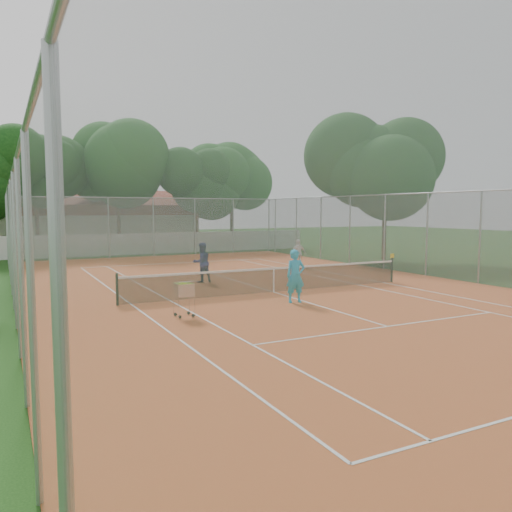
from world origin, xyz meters
name	(u,v)px	position (x,y,z in m)	size (l,w,h in m)	color
ground	(274,293)	(0.00, 0.00, 0.00)	(120.00, 120.00, 0.00)	#14350E
court_pad	(274,292)	(0.00, 0.00, 0.01)	(18.00, 34.00, 0.02)	#C15525
court_lines	(274,292)	(0.00, 0.00, 0.02)	(10.98, 23.78, 0.01)	white
tennis_net	(274,280)	(0.00, 0.00, 0.51)	(11.88, 0.10, 0.98)	black
perimeter_fence	(274,241)	(0.00, 0.00, 2.00)	(18.00, 34.00, 4.00)	slate
boundary_wall	(146,244)	(0.00, 19.00, 0.75)	(26.00, 0.30, 1.50)	white
clubhouse	(94,221)	(-2.00, 29.00, 2.20)	(16.40, 9.00, 4.40)	beige
tropical_trees	(135,186)	(0.00, 22.00, 5.00)	(29.00, 19.00, 10.00)	black
player_near	(295,276)	(-0.37, -2.20, 0.93)	(0.66, 0.44, 1.82)	#189BD0
player_far_left	(202,262)	(-1.51, 3.78, 0.89)	(0.85, 0.66, 1.74)	#1E194D
player_far_right	(298,253)	(5.37, 6.84, 0.79)	(0.91, 0.38, 1.55)	silver
ball_hopper	(184,298)	(-4.53, -2.70, 0.57)	(0.53, 0.53, 1.11)	#B1B1B8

